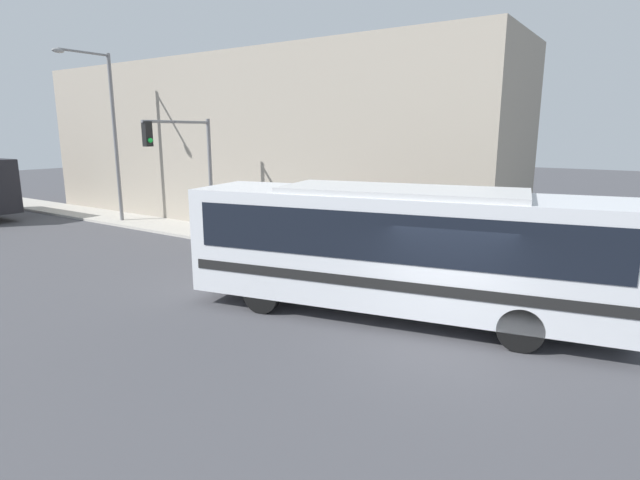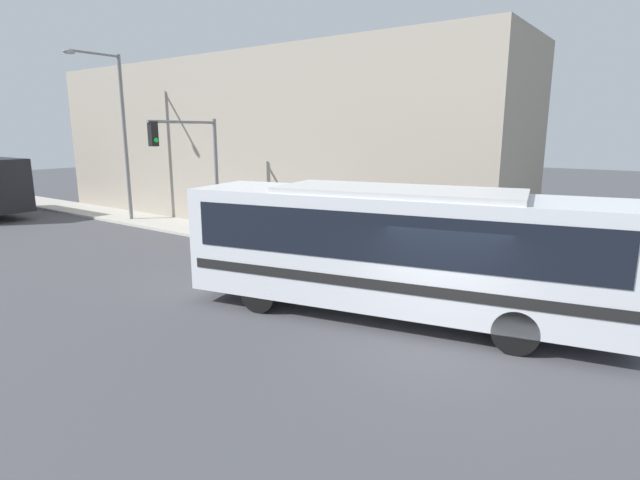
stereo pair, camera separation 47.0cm
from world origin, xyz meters
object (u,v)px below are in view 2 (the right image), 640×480
at_px(street_lamp, 118,124).
at_px(pedestrian_near_corner, 398,237).
at_px(parking_meter, 277,224).
at_px(city_bus, 396,244).
at_px(pedestrian_mid_block, 383,231).
at_px(fire_hydrant, 354,249).
at_px(traffic_light_pole, 194,157).

relative_size(street_lamp, pedestrian_near_corner, 4.92).
bearing_deg(parking_meter, city_bus, -118.34).
height_order(street_lamp, pedestrian_near_corner, street_lamp).
distance_m(parking_meter, pedestrian_mid_block, 4.33).
bearing_deg(fire_hydrant, pedestrian_near_corner, -62.87).
xyz_separation_m(pedestrian_near_corner, pedestrian_mid_block, (0.10, 0.61, 0.12)).
height_order(parking_meter, pedestrian_mid_block, pedestrian_mid_block).
relative_size(traffic_light_pole, pedestrian_near_corner, 3.01).
relative_size(city_bus, pedestrian_near_corner, 6.55).
height_order(traffic_light_pole, parking_meter, traffic_light_pole).
bearing_deg(pedestrian_mid_block, traffic_light_pole, 103.14).
bearing_deg(city_bus, traffic_light_pole, 62.84).
relative_size(parking_meter, street_lamp, 0.16).
height_order(city_bus, street_lamp, street_lamp).
bearing_deg(parking_meter, traffic_light_pole, 106.41).
relative_size(pedestrian_near_corner, pedestrian_mid_block, 0.88).
distance_m(street_lamp, pedestrian_mid_block, 14.83).
distance_m(fire_hydrant, street_lamp, 14.28).
bearing_deg(city_bus, street_lamp, 65.46).
xyz_separation_m(traffic_light_pole, parking_meter, (1.02, -3.47, -2.51)).
height_order(pedestrian_near_corner, pedestrian_mid_block, pedestrian_mid_block).
height_order(parking_meter, street_lamp, street_lamp).
xyz_separation_m(traffic_light_pole, street_lamp, (0.93, 6.60, 1.34)).
distance_m(traffic_light_pole, pedestrian_mid_block, 8.29).
bearing_deg(street_lamp, pedestrian_near_corner, -87.03).
distance_m(parking_meter, street_lamp, 10.78).
bearing_deg(city_bus, pedestrian_near_corner, 14.46).
bearing_deg(fire_hydrant, parking_meter, 90.00).
bearing_deg(fire_hydrant, street_lamp, 90.40).
height_order(fire_hydrant, pedestrian_mid_block, pedestrian_mid_block).
relative_size(city_bus, pedestrian_mid_block, 5.78).
height_order(fire_hydrant, pedestrian_near_corner, pedestrian_near_corner).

